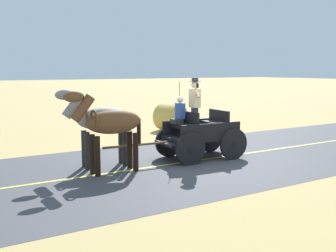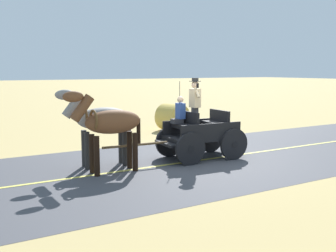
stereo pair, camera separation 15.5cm
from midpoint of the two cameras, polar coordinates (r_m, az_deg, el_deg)
ground_plane at (r=12.41m, az=4.80°, el=-4.79°), size 200.00×200.00×0.00m
road_surface at (r=12.41m, az=4.80°, el=-4.77°), size 6.64×160.00×0.01m
road_centre_stripe at (r=12.41m, az=4.80°, el=-4.75°), size 0.12×160.00×0.00m
horse_drawn_carriage at (r=12.44m, az=4.03°, el=-0.92°), size 1.54×4.52×2.50m
horse_near_side at (r=10.71m, az=-8.68°, el=0.31°), size 0.58×2.13×2.21m
horse_off_side at (r=11.44m, az=-9.98°, el=0.77°), size 0.72×2.14×2.21m
hay_bale at (r=18.19m, az=0.13°, el=1.24°), size 1.34×1.41×1.20m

